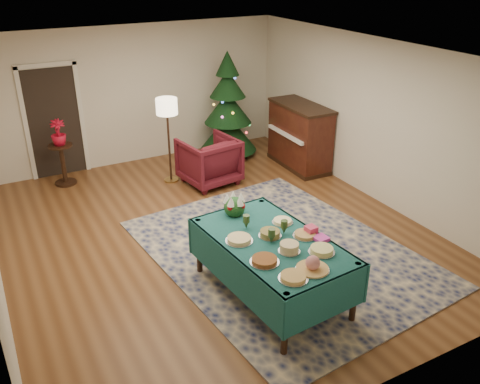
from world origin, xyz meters
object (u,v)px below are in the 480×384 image
buffet_table (272,251)px  gift_box (311,230)px  floor_lamp (167,112)px  christmas_tree (228,110)px  piano (300,137)px  side_table (63,165)px  potted_plant (59,138)px  armchair (209,159)px

buffet_table → gift_box: gift_box is taller
floor_lamp → christmas_tree: christmas_tree is taller
christmas_tree → piano: size_ratio=1.46×
christmas_tree → piano: (0.95, -1.25, -0.36)m
floor_lamp → side_table: floor_lamp is taller
floor_lamp → christmas_tree: bearing=24.7°
floor_lamp → side_table: 2.18m
potted_plant → armchair: bearing=-27.1°
gift_box → side_table: (-2.08, 4.80, -0.48)m
potted_plant → christmas_tree: bearing=-1.2°
armchair → potted_plant: (-2.38, 1.22, 0.42)m
piano → armchair: bearing=176.9°
buffet_table → piano: (2.72, 3.37, -0.02)m
buffet_table → floor_lamp: floor_lamp is taller
side_table → piano: piano is taller
buffet_table → armchair: size_ratio=2.24×
piano → side_table: bearing=162.9°
side_table → gift_box: bearing=-66.6°
floor_lamp → christmas_tree: size_ratio=0.73×
potted_plant → christmas_tree: christmas_tree is taller
floor_lamp → potted_plant: floor_lamp is taller
floor_lamp → piano: bearing=-11.7°
potted_plant → piano: size_ratio=0.32×
buffet_table → piano: bearing=51.2°
side_table → christmas_tree: bearing=-1.2°
buffet_table → side_table: (-1.59, 4.70, -0.27)m
christmas_tree → piano: 1.61m
gift_box → floor_lamp: floor_lamp is taller
gift_box → floor_lamp: 4.04m
floor_lamp → buffet_table: bearing=-92.8°
buffet_table → piano: piano is taller
gift_box → armchair: (0.30, 3.58, -0.37)m
side_table → piano: bearing=-17.1°
floor_lamp → side_table: bearing=155.8°
christmas_tree → potted_plant: bearing=178.8°
buffet_table → side_table: bearing=108.7°
gift_box → side_table: 5.25m
piano → floor_lamp: bearing=168.3°
side_table → piano: size_ratio=0.52×
armchair → buffet_table: bearing=69.2°
gift_box → christmas_tree: christmas_tree is taller
armchair → floor_lamp: 1.13m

